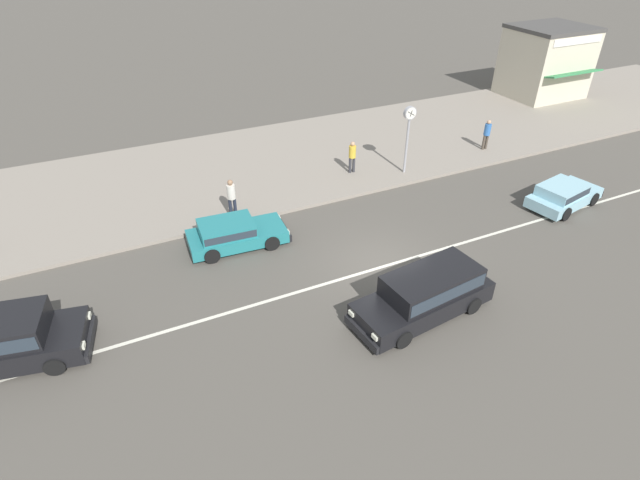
% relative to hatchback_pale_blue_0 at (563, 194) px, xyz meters
% --- Properties ---
extents(ground_plane, '(160.00, 160.00, 0.00)m').
position_rel_hatchback_pale_blue_0_xyz_m(ground_plane, '(-9.62, -0.53, -0.59)').
color(ground_plane, '#544F47').
extents(lane_centre_stripe, '(50.40, 0.14, 0.01)m').
position_rel_hatchback_pale_blue_0_xyz_m(lane_centre_stripe, '(-9.62, -0.53, -0.59)').
color(lane_centre_stripe, silver).
rests_on(lane_centre_stripe, ground).
extents(kerb_strip, '(68.00, 10.00, 0.15)m').
position_rel_hatchback_pale_blue_0_xyz_m(kerb_strip, '(-9.62, 9.59, -0.51)').
color(kerb_strip, gray).
rests_on(kerb_strip, ground).
extents(hatchback_pale_blue_0, '(3.90, 2.29, 1.10)m').
position_rel_hatchback_pale_blue_0_xyz_m(hatchback_pale_blue_0, '(0.00, 0.00, 0.00)').
color(hatchback_pale_blue_0, '#93C6D6').
rests_on(hatchback_pale_blue_0, ground).
extents(minivan_black_1, '(4.63, 2.64, 1.56)m').
position_rel_hatchback_pale_blue_0_xyz_m(minivan_black_1, '(-21.91, 0.22, 0.26)').
color(minivan_black_1, black).
rests_on(minivan_black_1, ground).
extents(minivan_black_2, '(5.01, 2.24, 1.56)m').
position_rel_hatchback_pale_blue_0_xyz_m(minivan_black_2, '(-9.64, -3.26, 0.26)').
color(minivan_black_2, black).
rests_on(minivan_black_2, ground).
extents(hatchback_teal_4, '(3.97, 2.00, 1.10)m').
position_rel_hatchback_pale_blue_0_xyz_m(hatchback_teal_4, '(-14.13, 3.18, 0.00)').
color(hatchback_teal_4, teal).
rests_on(hatchback_teal_4, ground).
extents(street_clock, '(0.62, 0.22, 3.35)m').
position_rel_hatchback_pale_blue_0_xyz_m(street_clock, '(-4.62, 5.62, 2.04)').
color(street_clock, '#9E9EA3').
rests_on(street_clock, kerb_strip).
extents(pedestrian_near_clock, '(0.34, 0.34, 1.61)m').
position_rel_hatchback_pale_blue_0_xyz_m(pedestrian_near_clock, '(-6.98, 6.73, 0.50)').
color(pedestrian_near_clock, '#333338').
rests_on(pedestrian_near_clock, kerb_strip).
extents(pedestrian_by_shop, '(0.34, 0.34, 1.70)m').
position_rel_hatchback_pale_blue_0_xyz_m(pedestrian_by_shop, '(-13.56, 5.16, 0.56)').
color(pedestrian_by_shop, '#232838').
rests_on(pedestrian_by_shop, kerb_strip).
extents(pedestrian_far_end, '(0.34, 0.34, 1.63)m').
position_rel_hatchback_pale_blue_0_xyz_m(pedestrian_far_end, '(0.91, 6.18, 0.51)').
color(pedestrian_far_end, '#4C4238').
rests_on(pedestrian_far_end, kerb_strip).
extents(shopfront_corner_warung, '(4.95, 4.98, 4.54)m').
position_rel_hatchback_pale_blue_0_xyz_m(shopfront_corner_warung, '(10.78, 12.06, 1.84)').
color(shopfront_corner_warung, beige).
rests_on(shopfront_corner_warung, kerb_strip).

